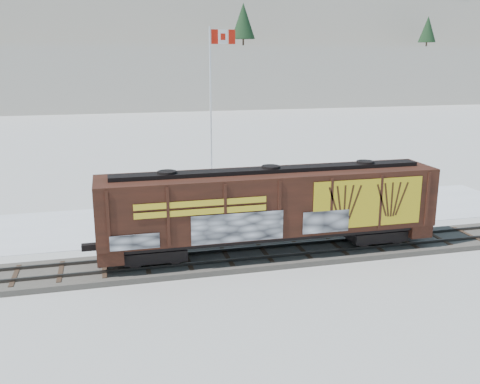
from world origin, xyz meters
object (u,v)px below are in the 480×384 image
object	(u,v)px
car_silver	(172,205)
car_white	(237,214)
hopper_railcar	(270,205)
car_dark	(277,206)
flagpole	(213,134)

from	to	relation	value
car_silver	car_white	xyz separation A→B (m)	(3.62, -2.78, -0.06)
car_silver	hopper_railcar	bearing A→B (deg)	-157.26
car_silver	car_dark	xyz separation A→B (m)	(6.66, -1.40, -0.17)
flagpole	car_white	size ratio (longest dim) A/B	2.62
hopper_railcar	car_silver	size ratio (longest dim) A/B	3.55
car_silver	car_dark	distance (m)	6.81
flagpole	car_dark	size ratio (longest dim) A/B	2.70
car_white	car_dark	xyz separation A→B (m)	(3.04, 1.38, -0.11)
hopper_railcar	car_silver	world-z (taller)	hopper_railcar
car_white	car_dark	world-z (taller)	car_white
flagpole	car_silver	world-z (taller)	flagpole
car_silver	car_dark	world-z (taller)	car_silver
hopper_railcar	car_white	xyz separation A→B (m)	(-0.37, 5.53, -2.03)
hopper_railcar	car_dark	size ratio (longest dim) A/B	3.80
car_dark	flagpole	bearing A→B (deg)	20.47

